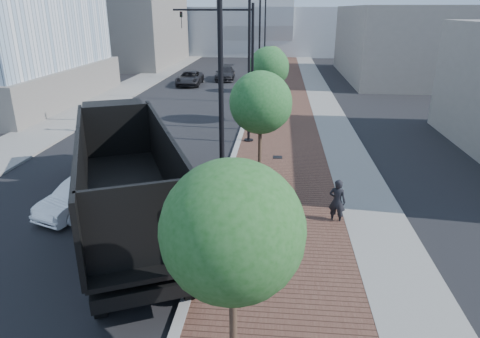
# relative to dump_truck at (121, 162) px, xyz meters

# --- Properties ---
(sidewalk) EXTENTS (7.00, 140.00, 0.12)m
(sidewalk) POSITION_rel_dump_truck_xyz_m (7.60, 26.67, -1.57)
(sidewalk) COLOR #4C2D23
(sidewalk) RESTS_ON ground
(concrete_strip) EXTENTS (2.40, 140.00, 0.13)m
(concrete_strip) POSITION_rel_dump_truck_xyz_m (10.30, 26.67, -1.56)
(concrete_strip) COLOR slate
(concrete_strip) RESTS_ON ground
(curb) EXTENTS (0.30, 140.00, 0.14)m
(curb) POSITION_rel_dump_truck_xyz_m (4.10, 26.67, -1.56)
(curb) COLOR gray
(curb) RESTS_ON ground
(west_sidewalk) EXTENTS (4.00, 140.00, 0.12)m
(west_sidewalk) POSITION_rel_dump_truck_xyz_m (-8.90, 26.67, -1.57)
(west_sidewalk) COLOR slate
(west_sidewalk) RESTS_ON ground
(dump_truck) EXTENTS (8.16, 13.88, 3.86)m
(dump_truck) POSITION_rel_dump_truck_xyz_m (0.00, 0.00, 0.00)
(dump_truck) COLOR black
(dump_truck) RESTS_ON ground
(white_sedan) EXTENTS (2.72, 4.20, 1.31)m
(white_sedan) POSITION_rel_dump_truck_xyz_m (-1.22, -1.34, -0.97)
(white_sedan) COLOR white
(white_sedan) RESTS_ON ground
(dark_car_mid) EXTENTS (2.53, 5.27, 1.45)m
(dark_car_mid) POSITION_rel_dump_truck_xyz_m (-3.10, 29.17, -0.90)
(dark_car_mid) COLOR black
(dark_car_mid) RESTS_ON ground
(dark_car_far) EXTENTS (2.38, 5.26, 1.50)m
(dark_car_far) POSITION_rel_dump_truck_xyz_m (0.21, 33.14, -0.88)
(dark_car_far) COLOR black
(dark_car_far) RESTS_ON ground
(pedestrian) EXTENTS (0.75, 0.62, 1.75)m
(pedestrian) POSITION_rel_dump_truck_xyz_m (8.77, -1.46, -0.75)
(pedestrian) COLOR black
(pedestrian) RESTS_ON ground
(streetlight_1) EXTENTS (1.44, 0.56, 9.21)m
(streetlight_1) POSITION_rel_dump_truck_xyz_m (4.59, -3.33, 2.72)
(streetlight_1) COLOR black
(streetlight_1) RESTS_ON ground
(streetlight_2) EXTENTS (1.72, 0.56, 9.28)m
(streetlight_2) POSITION_rel_dump_truck_xyz_m (4.70, 8.67, 3.19)
(streetlight_2) COLOR black
(streetlight_2) RESTS_ON ground
(streetlight_3) EXTENTS (1.44, 0.56, 9.21)m
(streetlight_3) POSITION_rel_dump_truck_xyz_m (4.59, 20.67, 2.72)
(streetlight_3) COLOR black
(streetlight_3) RESTS_ON ground
(streetlight_4) EXTENTS (1.72, 0.56, 9.28)m
(streetlight_4) POSITION_rel_dump_truck_xyz_m (4.70, 32.67, 3.19)
(streetlight_4) COLOR black
(streetlight_4) RESTS_ON ground
(traffic_mast) EXTENTS (5.09, 0.20, 8.00)m
(traffic_mast) POSITION_rel_dump_truck_xyz_m (3.80, 11.67, 3.36)
(traffic_mast) COLOR black
(traffic_mast) RESTS_ON ground
(tree_0) EXTENTS (2.74, 2.74, 5.14)m
(tree_0) POSITION_rel_dump_truck_xyz_m (5.75, -9.31, 2.13)
(tree_0) COLOR #382619
(tree_0) RESTS_ON ground
(tree_1) EXTENTS (2.68, 2.68, 5.25)m
(tree_1) POSITION_rel_dump_truck_xyz_m (5.75, 1.69, 2.28)
(tree_1) COLOR #382619
(tree_1) RESTS_ON ground
(tree_2) EXTENTS (2.76, 2.76, 5.29)m
(tree_2) POSITION_rel_dump_truck_xyz_m (5.75, 13.69, 2.27)
(tree_2) COLOR #382619
(tree_2) RESTS_ON ground
(tree_3) EXTENTS (2.31, 2.24, 4.38)m
(tree_3) POSITION_rel_dump_truck_xyz_m (5.75, 25.69, 1.62)
(tree_3) COLOR #382619
(tree_3) RESTS_ON ground
(convention_center) EXTENTS (50.00, 30.00, 50.00)m
(convention_center) POSITION_rel_dump_truck_xyz_m (2.10, 71.67, 4.38)
(convention_center) COLOR #A7ACB2
(convention_center) RESTS_ON ground
(commercial_block_nw) EXTENTS (14.00, 20.00, 10.00)m
(commercial_block_nw) POSITION_rel_dump_truck_xyz_m (-15.90, 46.67, 3.37)
(commercial_block_nw) COLOR slate
(commercial_block_nw) RESTS_ON ground
(commercial_block_ne) EXTENTS (12.00, 22.00, 8.00)m
(commercial_block_ne) POSITION_rel_dump_truck_xyz_m (20.10, 36.67, 2.37)
(commercial_block_ne) COLOR slate
(commercial_block_ne) RESTS_ON ground
(utility_cover_1) EXTENTS (0.50, 0.50, 0.02)m
(utility_cover_1) POSITION_rel_dump_truck_xyz_m (6.50, -5.33, -1.50)
(utility_cover_1) COLOR black
(utility_cover_1) RESTS_ON sidewalk
(utility_cover_2) EXTENTS (0.50, 0.50, 0.02)m
(utility_cover_2) POSITION_rel_dump_truck_xyz_m (6.50, 5.67, -1.50)
(utility_cover_2) COLOR black
(utility_cover_2) RESTS_ON sidewalk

